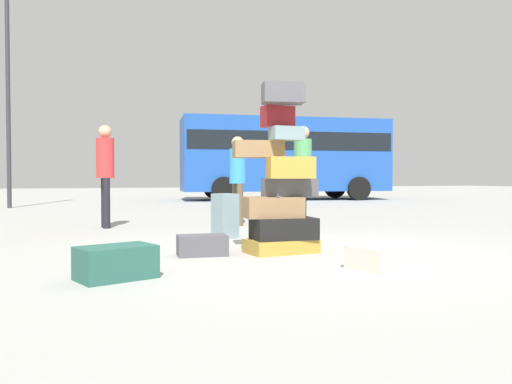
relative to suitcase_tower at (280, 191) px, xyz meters
name	(u,v)px	position (x,y,z in m)	size (l,w,h in m)	color
ground_plane	(295,253)	(0.15, -0.09, -0.71)	(80.00, 80.00, 0.00)	#9E9E99
suitcase_tower	(280,191)	(0.00, 0.00, 0.00)	(1.00, 0.74, 1.89)	#B28C33
suitcase_slate_behind_tower	(225,216)	(-0.19, 1.58, -0.39)	(0.27, 0.32, 0.63)	gray
suitcase_teal_foreground_near	(116,262)	(-1.88, -0.92, -0.57)	(0.62, 0.39, 0.28)	#26594C
suitcase_charcoal_upright_blue	(202,245)	(-0.88, 0.11, -0.59)	(0.54, 0.33, 0.22)	#4C4C51
suitcase_cream_left_side	(388,256)	(0.61, -1.22, -0.60)	(0.76, 0.44, 0.21)	beige
person_bearded_onlooker	(105,167)	(-1.69, 3.69, 0.34)	(0.30, 0.34, 1.75)	black
person_tourist_with_camera	(303,167)	(1.41, 2.39, 0.33)	(0.30, 0.31, 1.72)	black
person_passerby_in_red	(238,173)	(0.58, 3.36, 0.24)	(0.30, 0.34, 1.60)	brown
parked_bus	(284,153)	(5.69, 13.16, 1.12)	(8.31, 3.55, 3.15)	#1E4CA5
lamp_post	(8,59)	(-3.91, 10.66, 3.52)	(0.36, 0.36, 6.55)	#333338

